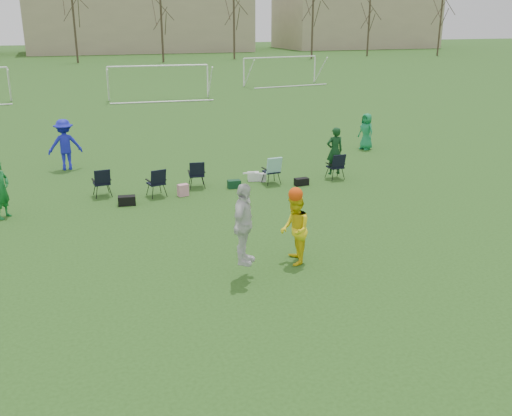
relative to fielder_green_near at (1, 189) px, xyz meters
name	(u,v)px	position (x,y,z in m)	size (l,w,h in m)	color
ground	(237,293)	(5.13, -7.04, -0.89)	(260.00, 260.00, 0.00)	#264C18
fielder_green_near	(1,189)	(0.00, 0.00, 0.00)	(0.65, 0.43, 1.78)	#136C2B
fielder_blue	(65,145)	(1.97, 5.43, 0.11)	(1.29, 0.74, 2.00)	#191EC2
fielder_green_far	(366,131)	(15.00, 4.77, -0.06)	(0.81, 0.52, 1.65)	#16804A
center_contest	(271,226)	(6.24, -6.17, 0.22)	(2.36, 1.49, 2.56)	silver
sideline_setup	(241,171)	(7.78, 0.91, -0.33)	(9.08, 1.78, 1.92)	#0F3818
goal_mid	(158,72)	(9.13, 24.96, 1.03)	(7.40, 0.63, 2.46)	white
goal_right	(280,63)	(21.13, 30.96, 1.03)	(7.35, 1.14, 2.46)	white
tree_line	(77,23)	(5.37, 62.80, 4.20)	(110.28, 3.28, 11.40)	#382B21
building_row	(108,16)	(11.86, 88.96, 5.10)	(126.00, 16.00, 13.00)	tan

